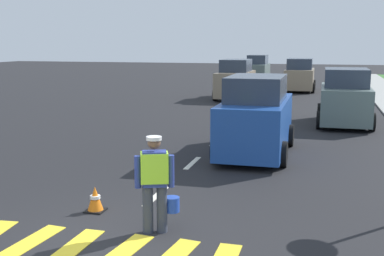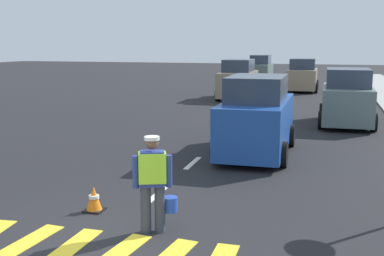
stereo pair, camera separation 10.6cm
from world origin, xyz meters
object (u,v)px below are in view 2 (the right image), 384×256
at_px(car_outgoing_far, 302,76).
at_px(car_outgoing_ahead, 257,118).
at_px(car_oncoming_second, 238,81).
at_px(car_parked_far, 347,99).
at_px(traffic_cone_near, 94,199).
at_px(car_oncoming_third, 260,70).
at_px(road_worker, 154,179).

height_order(car_outgoing_far, car_outgoing_ahead, car_outgoing_ahead).
bearing_deg(car_oncoming_second, car_outgoing_ahead, -77.69).
relative_size(car_parked_far, car_outgoing_ahead, 0.89).
xyz_separation_m(traffic_cone_near, car_outgoing_far, (2.58, 25.38, 0.76)).
bearing_deg(car_oncoming_second, car_outgoing_far, 59.14).
height_order(car_parked_far, car_oncoming_third, car_oncoming_third).
relative_size(road_worker, car_oncoming_third, 0.43).
height_order(road_worker, traffic_cone_near, road_worker).
bearing_deg(car_outgoing_ahead, traffic_cone_near, -111.88).
height_order(car_outgoing_ahead, car_oncoming_third, car_outgoing_ahead).
distance_m(traffic_cone_near, car_outgoing_far, 25.52).
bearing_deg(car_oncoming_second, traffic_cone_near, -87.82).
bearing_deg(car_oncoming_second, road_worker, -83.79).
height_order(traffic_cone_near, car_oncoming_third, car_oncoming_third).
distance_m(road_worker, car_outgoing_ahead, 6.51).
distance_m(car_oncoming_second, car_outgoing_far, 6.50).
height_order(traffic_cone_near, car_parked_far, car_parked_far).
bearing_deg(road_worker, car_outgoing_ahead, 82.65).
xyz_separation_m(car_parked_far, car_outgoing_far, (-2.41, 13.58, -0.03)).
bearing_deg(car_outgoing_ahead, car_parked_far, 66.12).
bearing_deg(car_parked_far, car_outgoing_ahead, -113.88).
xyz_separation_m(road_worker, car_outgoing_far, (1.10, 26.08, 0.07)).
relative_size(road_worker, car_parked_far, 0.43).
relative_size(car_oncoming_second, car_oncoming_third, 1.07).
relative_size(car_outgoing_far, car_outgoing_ahead, 0.91).
distance_m(traffic_cone_near, car_outgoing_ahead, 6.26).
xyz_separation_m(car_parked_far, car_oncoming_third, (-5.92, 18.93, 0.01)).
bearing_deg(road_worker, traffic_cone_near, 154.82).
bearing_deg(car_parked_far, car_oncoming_second, 125.63).
relative_size(car_oncoming_second, car_outgoing_far, 1.04).
xyz_separation_m(car_oncoming_second, car_oncoming_third, (-0.18, 10.92, -0.01)).
relative_size(traffic_cone_near, car_outgoing_far, 0.12).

